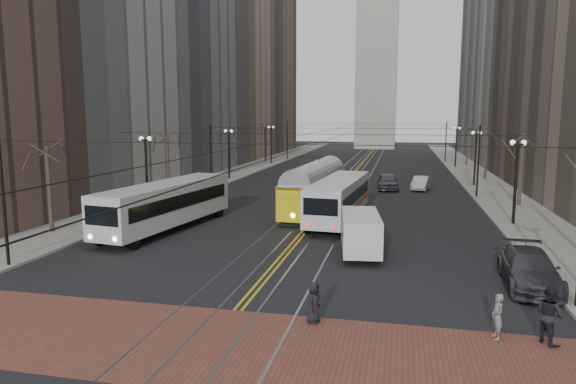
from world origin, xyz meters
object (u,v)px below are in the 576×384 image
at_px(streetcar, 315,192).
at_px(pedestrian_a, 314,302).
at_px(cargo_van, 360,234).
at_px(sedan_parked, 529,269).
at_px(sedan_silver, 421,183).
at_px(sedan_grey, 388,181).
at_px(pedestrian_b, 497,316).
at_px(pedestrian_c, 550,315).
at_px(rear_bus, 339,200).
at_px(transit_bus, 167,207).

height_order(streetcar, pedestrian_a, streetcar).
bearing_deg(cargo_van, streetcar, 102.86).
bearing_deg(cargo_van, sedan_parked, -32.86).
bearing_deg(sedan_silver, pedestrian_a, -88.38).
xyz_separation_m(sedan_grey, pedestrian_b, (4.61, -35.30, -0.04)).
bearing_deg(sedan_grey, cargo_van, -96.41).
height_order(streetcar, sedan_grey, streetcar).
distance_m(pedestrian_a, pedestrian_b, 6.28).
xyz_separation_m(cargo_van, sedan_grey, (0.75, 25.61, -0.28)).
xyz_separation_m(sedan_grey, pedestrian_c, (6.22, -35.30, 0.15)).
bearing_deg(sedan_parked, sedan_grey, 105.92).
height_order(rear_bus, pedestrian_c, rear_bus).
distance_m(transit_bus, sedan_silver, 28.27).
relative_size(streetcar, sedan_silver, 3.09).
height_order(cargo_van, sedan_silver, cargo_van).
bearing_deg(sedan_silver, sedan_parked, -73.37).
bearing_deg(sedan_silver, transit_bus, -117.45).
height_order(sedan_silver, pedestrian_a, pedestrian_a).
bearing_deg(sedan_grey, pedestrian_c, -84.73).
height_order(cargo_van, pedestrian_c, cargo_van).
height_order(sedan_parked, pedestrian_b, sedan_parked).
distance_m(streetcar, rear_bus, 4.00).
relative_size(cargo_van, sedan_silver, 1.21).
bearing_deg(pedestrian_c, transit_bus, 27.43).
bearing_deg(transit_bus, streetcar, 53.50).
bearing_deg(sedan_silver, pedestrian_b, -78.33).
distance_m(cargo_van, sedan_grey, 25.62).
xyz_separation_m(rear_bus, cargo_van, (2.20, -8.71, -0.39)).
bearing_deg(streetcar, sedan_grey, 72.48).
height_order(sedan_grey, sedan_silver, sedan_grey).
height_order(streetcar, sedan_parked, streetcar).
bearing_deg(cargo_van, sedan_grey, 80.60).
bearing_deg(sedan_silver, cargo_van, -89.31).
height_order(sedan_silver, pedestrian_b, pedestrian_b).
height_order(cargo_van, pedestrian_a, cargo_van).
distance_m(transit_bus, cargo_van, 13.40).
xyz_separation_m(streetcar, sedan_parked, (12.22, -15.62, -0.73)).
bearing_deg(sedan_silver, streetcar, -111.90).
xyz_separation_m(sedan_parked, pedestrian_a, (-8.65, -6.07, -0.01)).
height_order(transit_bus, streetcar, transit_bus).
bearing_deg(cargo_van, pedestrian_a, -103.14).
distance_m(streetcar, cargo_van, 12.81).
distance_m(rear_bus, pedestrian_a, 18.47).
relative_size(transit_bus, cargo_van, 2.46).
bearing_deg(pedestrian_a, cargo_van, 5.84).
relative_size(transit_bus, rear_bus, 1.08).
bearing_deg(sedan_parked, pedestrian_a, -142.43).
xyz_separation_m(transit_bus, pedestrian_c, (19.93, -13.11, -0.57)).
bearing_deg(sedan_grey, streetcar, -115.82).
distance_m(sedan_grey, pedestrian_c, 35.85).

